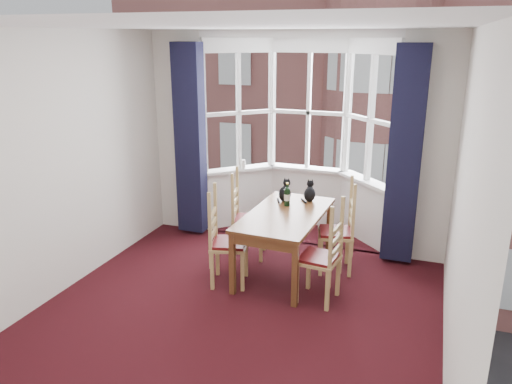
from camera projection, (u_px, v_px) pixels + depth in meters
The scene contains 21 objects.
floor at pixel (228, 324), 4.92m from camera, with size 4.50×4.50×0.00m, color black.
ceiling at pixel (222, 25), 4.08m from camera, with size 4.50×4.50×0.00m, color white.
wall_left at pixel (48, 169), 5.15m from camera, with size 4.50×4.50×0.00m, color silver.
wall_right at pixel (463, 215), 3.85m from camera, with size 4.50×4.50×0.00m, color silver.
wall_near at pixel (46, 312), 2.48m from camera, with size 4.00×4.00×0.00m, color silver.
wall_back_pier_left at pixel (181, 133), 7.06m from camera, with size 0.70×0.12×2.80m, color silver.
wall_back_pier_right at pixel (426, 151), 5.98m from camera, with size 0.70×0.12×2.80m, color silver.
bay_window at pixel (304, 135), 6.97m from camera, with size 2.76×0.94×2.80m.
curtain_left at pixel (190, 140), 6.84m from camera, with size 0.38×0.22×2.60m, color black.
curtain_right at pixel (405, 157), 5.91m from camera, with size 0.38×0.22×2.60m, color black.
dining_table at pixel (285, 220), 5.81m from camera, with size 0.87×1.55×0.76m.
chair_left_near at pixel (221, 244), 5.62m from camera, with size 0.49×0.51×0.92m.
chair_left_far at pixel (242, 221), 6.35m from camera, with size 0.48×0.50×0.92m.
chair_right_near at pixel (327, 261), 5.21m from camera, with size 0.44×0.46×0.92m.
chair_right_far at pixel (343, 233), 5.93m from camera, with size 0.50×0.51×0.92m.
cat_left at pixel (285, 192), 6.18m from camera, with size 0.15×0.22×0.29m.
cat_right at pixel (310, 193), 6.18m from camera, with size 0.17×0.22×0.27m.
wine_bottle at pixel (287, 196), 6.00m from camera, with size 0.07×0.07×0.29m.
candle_tall at pixel (243, 164), 7.25m from camera, with size 0.06×0.06×0.13m, color white.
street at pixel (406, 164), 35.63m from camera, with size 80.00×80.00×0.00m, color #333335.
tenement_building at pixel (388, 71), 17.01m from camera, with size 18.40×7.80×15.20m.
Camera 1 is at (1.73, -3.95, 2.72)m, focal length 35.00 mm.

